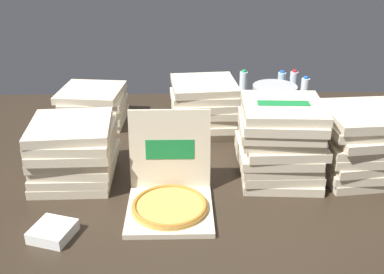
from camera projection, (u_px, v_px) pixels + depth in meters
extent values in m
cube|color=#2D2319|center=(201.00, 170.00, 2.48)|extent=(3.20, 2.40, 0.02)
cube|color=beige|center=(170.00, 210.00, 2.09)|extent=(0.39, 0.39, 0.03)
cylinder|color=gold|center=(170.00, 207.00, 2.08)|extent=(0.35, 0.35, 0.02)
torus|color=#B1712A|center=(170.00, 205.00, 2.08)|extent=(0.35, 0.35, 0.02)
cube|color=beige|center=(170.00, 149.00, 2.20)|extent=(0.39, 0.07, 0.39)
cube|color=#197A38|center=(170.00, 150.00, 2.19)|extent=(0.24, 0.01, 0.10)
cube|color=beige|center=(356.00, 170.00, 2.41)|extent=(0.43, 0.43, 0.05)
cube|color=beige|center=(359.00, 163.00, 2.39)|extent=(0.41, 0.41, 0.05)
cube|color=#197A38|center=(359.00, 159.00, 2.38)|extent=(0.26, 0.08, 0.00)
cube|color=beige|center=(359.00, 155.00, 2.37)|extent=(0.44, 0.44, 0.05)
cube|color=#197A38|center=(360.00, 151.00, 2.36)|extent=(0.26, 0.10, 0.00)
cube|color=beige|center=(360.00, 148.00, 2.35)|extent=(0.41, 0.41, 0.05)
cube|color=beige|center=(361.00, 140.00, 2.33)|extent=(0.41, 0.41, 0.05)
cube|color=#197A38|center=(362.00, 135.00, 2.32)|extent=(0.26, 0.08, 0.00)
cube|color=beige|center=(367.00, 132.00, 2.30)|extent=(0.44, 0.44, 0.05)
cube|color=beige|center=(363.00, 123.00, 2.30)|extent=(0.41, 0.41, 0.05)
cube|color=beige|center=(367.00, 115.00, 2.27)|extent=(0.42, 0.42, 0.05)
cube|color=beige|center=(75.00, 175.00, 2.36)|extent=(0.40, 0.40, 0.05)
cube|color=beige|center=(75.00, 167.00, 2.35)|extent=(0.40, 0.40, 0.05)
cube|color=#197A38|center=(75.00, 163.00, 2.34)|extent=(0.26, 0.07, 0.00)
cube|color=beige|center=(77.00, 159.00, 2.33)|extent=(0.40, 0.40, 0.05)
cube|color=#197A38|center=(76.00, 155.00, 2.32)|extent=(0.26, 0.08, 0.00)
cube|color=beige|center=(73.00, 151.00, 2.31)|extent=(0.40, 0.40, 0.05)
cube|color=beige|center=(73.00, 145.00, 2.28)|extent=(0.40, 0.40, 0.05)
cube|color=#197A38|center=(73.00, 140.00, 2.27)|extent=(0.26, 0.08, 0.00)
cube|color=beige|center=(73.00, 136.00, 2.26)|extent=(0.39, 0.39, 0.05)
cube|color=#197A38|center=(72.00, 132.00, 2.25)|extent=(0.25, 0.07, 0.00)
cube|color=beige|center=(70.00, 127.00, 2.25)|extent=(0.42, 0.42, 0.05)
cube|color=beige|center=(279.00, 173.00, 2.38)|extent=(0.42, 0.42, 0.05)
cube|color=beige|center=(278.00, 165.00, 2.37)|extent=(0.39, 0.39, 0.05)
cube|color=beige|center=(277.00, 157.00, 2.35)|extent=(0.40, 0.40, 0.05)
cube|color=beige|center=(277.00, 150.00, 2.33)|extent=(0.40, 0.40, 0.05)
cube|color=#197A38|center=(277.00, 146.00, 2.32)|extent=(0.26, 0.07, 0.00)
cube|color=beige|center=(282.00, 142.00, 2.31)|extent=(0.40, 0.40, 0.05)
cube|color=#197A38|center=(282.00, 138.00, 2.30)|extent=(0.26, 0.07, 0.00)
cube|color=beige|center=(279.00, 132.00, 2.30)|extent=(0.41, 0.41, 0.05)
cube|color=#197A38|center=(280.00, 128.00, 2.29)|extent=(0.26, 0.08, 0.00)
cube|color=beige|center=(279.00, 125.00, 2.27)|extent=(0.42, 0.42, 0.05)
cube|color=beige|center=(282.00, 117.00, 2.24)|extent=(0.42, 0.42, 0.05)
cube|color=beige|center=(283.00, 108.00, 2.24)|extent=(0.41, 0.41, 0.05)
cube|color=#197A38|center=(284.00, 103.00, 2.23)|extent=(0.26, 0.08, 0.00)
cube|color=beige|center=(201.00, 125.00, 2.95)|extent=(0.41, 0.41, 0.05)
cube|color=beige|center=(203.00, 120.00, 2.91)|extent=(0.40, 0.40, 0.05)
cube|color=#197A38|center=(203.00, 116.00, 2.90)|extent=(0.26, 0.08, 0.00)
cube|color=beige|center=(203.00, 113.00, 2.90)|extent=(0.41, 0.41, 0.05)
cube|color=#197A38|center=(203.00, 109.00, 2.89)|extent=(0.26, 0.08, 0.00)
cube|color=beige|center=(204.00, 106.00, 2.88)|extent=(0.39, 0.39, 0.05)
cube|color=beige|center=(203.00, 100.00, 2.85)|extent=(0.42, 0.42, 0.05)
cube|color=#197A38|center=(203.00, 96.00, 2.84)|extent=(0.26, 0.09, 0.00)
cube|color=beige|center=(204.00, 92.00, 2.85)|extent=(0.41, 0.41, 0.05)
cube|color=beige|center=(204.00, 85.00, 2.83)|extent=(0.43, 0.43, 0.05)
cube|color=beige|center=(96.00, 118.00, 3.06)|extent=(0.41, 0.41, 0.05)
cube|color=#197A38|center=(95.00, 114.00, 3.05)|extent=(0.26, 0.08, 0.00)
cube|color=beige|center=(95.00, 112.00, 3.03)|extent=(0.40, 0.40, 0.05)
cube|color=beige|center=(93.00, 105.00, 3.02)|extent=(0.42, 0.42, 0.05)
cube|color=#197A38|center=(93.00, 102.00, 3.01)|extent=(0.26, 0.09, 0.00)
cube|color=beige|center=(93.00, 99.00, 2.99)|extent=(0.39, 0.39, 0.05)
cube|color=beige|center=(91.00, 92.00, 2.98)|extent=(0.43, 0.43, 0.05)
cylinder|color=#B7BABF|center=(274.00, 98.00, 3.22)|extent=(0.31, 0.31, 0.18)
cylinder|color=silver|center=(281.00, 86.00, 3.42)|extent=(0.06, 0.06, 0.20)
cylinder|color=blue|center=(282.00, 72.00, 3.37)|extent=(0.03, 0.03, 0.02)
cylinder|color=white|center=(304.00, 92.00, 3.29)|extent=(0.06, 0.06, 0.20)
cylinder|color=blue|center=(306.00, 78.00, 3.24)|extent=(0.03, 0.03, 0.02)
cylinder|color=silver|center=(264.00, 108.00, 3.00)|extent=(0.06, 0.06, 0.20)
cylinder|color=white|center=(265.00, 92.00, 2.96)|extent=(0.03, 0.03, 0.02)
cylinder|color=white|center=(243.00, 85.00, 3.43)|extent=(0.06, 0.06, 0.20)
cylinder|color=#239951|center=(244.00, 71.00, 3.38)|extent=(0.03, 0.03, 0.02)
cylinder|color=silver|center=(293.00, 85.00, 3.43)|extent=(0.06, 0.06, 0.20)
cylinder|color=red|center=(295.00, 71.00, 3.38)|extent=(0.03, 0.03, 0.02)
cube|color=white|center=(53.00, 231.00, 1.93)|extent=(0.20, 0.20, 0.05)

